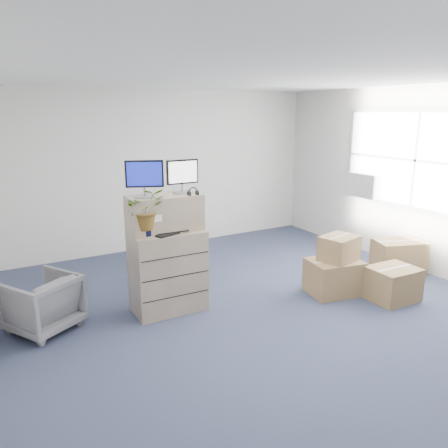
{
  "coord_description": "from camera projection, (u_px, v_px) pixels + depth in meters",
  "views": [
    {
      "loc": [
        -2.87,
        -3.81,
        2.42
      ],
      "look_at": [
        -0.46,
        0.4,
        1.16
      ],
      "focal_mm": 35.0,
      "sensor_mm": 36.0,
      "label": 1
    }
  ],
  "objects": [
    {
      "name": "ground",
      "position": [
        275.0,
        321.0,
        5.18
      ],
      "size": [
        7.0,
        7.0,
        0.0
      ],
      "primitive_type": "plane",
      "color": "#21293D",
      "rests_on": "ground"
    },
    {
      "name": "keyboard",
      "position": [
        170.0,
        232.0,
        5.16
      ],
      "size": [
        0.48,
        0.31,
        0.02
      ],
      "primitive_type": "cube",
      "rotation": [
        0.0,
        0.0,
        0.32
      ],
      "color": "black",
      "rests_on": "filing_cabinet_lower"
    },
    {
      "name": "external_drive",
      "position": [
        186.0,
        224.0,
        5.48
      ],
      "size": [
        0.21,
        0.16,
        0.06
      ],
      "primitive_type": "cube",
      "rotation": [
        0.0,
        0.0,
        0.02
      ],
      "color": "black",
      "rests_on": "filing_cabinet_lower"
    },
    {
      "name": "mouse",
      "position": [
        191.0,
        229.0,
        5.31
      ],
      "size": [
        0.1,
        0.06,
        0.03
      ],
      "primitive_type": "ellipsoid",
      "rotation": [
        0.0,
        0.0,
        0.01
      ],
      "color": "silver",
      "rests_on": "filing_cabinet_lower"
    },
    {
      "name": "tissue_box",
      "position": [
        191.0,
        217.0,
        5.51
      ],
      "size": [
        0.26,
        0.15,
        0.09
      ],
      "primitive_type": "cube",
      "rotation": [
        0.0,
        0.0,
        0.13
      ],
      "color": "#3F82D7",
      "rests_on": "external_drive"
    },
    {
      "name": "window",
      "position": [
        417.0,
        160.0,
        6.6
      ],
      "size": [
        0.07,
        2.72,
        1.52
      ],
      "color": "#98989A",
      "rests_on": "wall_right"
    },
    {
      "name": "office_chair",
      "position": [
        42.0,
        301.0,
        4.91
      ],
      "size": [
        0.91,
        0.9,
        0.7
      ],
      "primitive_type": "imported",
      "rotation": [
        0.0,
        0.0,
        3.67
      ],
      "color": "slate",
      "rests_on": "ground"
    },
    {
      "name": "headphones",
      "position": [
        193.0,
        192.0,
        5.18
      ],
      "size": [
        0.13,
        0.02,
        0.13
      ],
      "primitive_type": "torus",
      "rotation": [
        1.57,
        0.0,
        -0.03
      ],
      "color": "black",
      "rests_on": "filing_cabinet_upper"
    },
    {
      "name": "potted_plant",
      "position": [
        146.0,
        214.0,
        4.98
      ],
      "size": [
        0.48,
        0.52,
        0.46
      ],
      "rotation": [
        0.0,
        0.0,
        -0.03
      ],
      "color": "#94AB8A",
      "rests_on": "filing_cabinet_lower"
    },
    {
      "name": "wall_back",
      "position": [
        160.0,
        170.0,
        7.79
      ],
      "size": [
        6.0,
        0.02,
        2.8
      ],
      "primitive_type": "cube",
      "color": "silver",
      "rests_on": "ground"
    },
    {
      "name": "filing_cabinet_lower",
      "position": [
        168.0,
        271.0,
        5.38
      ],
      "size": [
        0.88,
        0.55,
        1.02
      ],
      "primitive_type": "cube",
      "rotation": [
        0.0,
        0.0,
        -0.03
      ],
      "color": "gray",
      "rests_on": "ground"
    },
    {
      "name": "phone_dock",
      "position": [
        160.0,
        228.0,
        5.23
      ],
      "size": [
        0.06,
        0.05,
        0.12
      ],
      "rotation": [
        0.0,
        0.0,
        -0.03
      ],
      "color": "silver",
      "rests_on": "filing_cabinet_lower"
    },
    {
      "name": "monitor_left",
      "position": [
        145.0,
        177.0,
        4.98
      ],
      "size": [
        0.42,
        0.24,
        0.43
      ],
      "rotation": [
        0.0,
        0.0,
        -0.38
      ],
      "color": "#99999E",
      "rests_on": "filing_cabinet_upper"
    },
    {
      "name": "water_bottle",
      "position": [
        173.0,
        219.0,
        5.33
      ],
      "size": [
        0.07,
        0.07,
        0.25
      ],
      "primitive_type": "cylinder",
      "color": "#93959B",
      "rests_on": "filing_cabinet_lower"
    },
    {
      "name": "cardboard_boxes",
      "position": [
        371.0,
        268.0,
        6.12
      ],
      "size": [
        2.2,
        1.23,
        0.81
      ],
      "color": "olive",
      "rests_on": "ground"
    },
    {
      "name": "filing_cabinet_upper",
      "position": [
        165.0,
        213.0,
        5.24
      ],
      "size": [
        0.88,
        0.46,
        0.44
      ],
      "primitive_type": "cube",
      "rotation": [
        0.0,
        0.0,
        -0.03
      ],
      "color": "gray",
      "rests_on": "filing_cabinet_lower"
    },
    {
      "name": "monitor_right",
      "position": [
        183.0,
        174.0,
        5.27
      ],
      "size": [
        0.41,
        0.16,
        0.41
      ],
      "rotation": [
        0.0,
        0.0,
        0.02
      ],
      "color": "#99999E",
      "rests_on": "filing_cabinet_upper"
    },
    {
      "name": "ac_unit",
      "position": [
        365.0,
        185.0,
        7.44
      ],
      "size": [
        0.24,
        0.6,
        0.4
      ],
      "primitive_type": "cube",
      "color": "silver",
      "rests_on": "wall_right"
    },
    {
      "name": "wall_right",
      "position": [
        447.0,
        184.0,
        6.28
      ],
      "size": [
        0.02,
        7.0,
        2.8
      ],
      "primitive_type": "cube",
      "color": "silver",
      "rests_on": "ground"
    }
  ]
}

